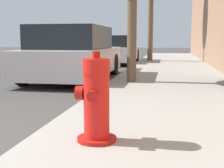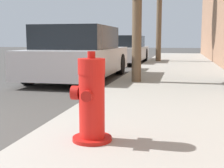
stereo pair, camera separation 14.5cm
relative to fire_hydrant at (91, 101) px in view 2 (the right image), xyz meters
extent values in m
cube|color=#99968E|center=(0.73, -0.32, -0.44)|extent=(2.80, 40.00, 0.13)
cylinder|color=#A91511|center=(0.00, 0.00, -0.35)|extent=(0.37, 0.37, 0.04)
cylinder|color=red|center=(0.00, 0.00, -0.04)|extent=(0.24, 0.24, 0.59)
cylinder|color=red|center=(0.00, 0.00, 0.32)|extent=(0.25, 0.25, 0.14)
cylinder|color=#A91511|center=(0.00, 0.00, 0.42)|extent=(0.07, 0.07, 0.06)
cylinder|color=#A91511|center=(0.00, -0.15, 0.07)|extent=(0.10, 0.06, 0.10)
cylinder|color=#A91511|center=(0.00, 0.15, 0.07)|extent=(0.10, 0.06, 0.10)
cylinder|color=#A91511|center=(-0.15, 0.00, 0.07)|extent=(0.07, 0.13, 0.13)
cube|color=#B7B7BC|center=(-1.86, 5.35, 0.00)|extent=(1.84, 4.34, 0.65)
cube|color=black|center=(-1.86, 5.18, 0.62)|extent=(1.70, 2.39, 0.58)
cylinder|color=black|center=(-2.70, 6.70, -0.18)|extent=(0.20, 0.63, 0.63)
cylinder|color=black|center=(-1.02, 6.70, -0.18)|extent=(0.20, 0.63, 0.63)
cylinder|color=black|center=(-2.70, 4.01, -0.18)|extent=(0.20, 0.63, 0.63)
cylinder|color=black|center=(-1.02, 4.01, -0.18)|extent=(0.20, 0.63, 0.63)
cube|color=silver|center=(-1.69, 11.23, -0.04)|extent=(1.73, 4.29, 0.57)
cube|color=black|center=(-1.69, 11.06, 0.49)|extent=(1.59, 2.36, 0.50)
cylinder|color=black|center=(-2.48, 12.56, -0.18)|extent=(0.20, 0.64, 0.64)
cylinder|color=black|center=(-0.91, 12.56, -0.18)|extent=(0.20, 0.64, 0.64)
cylinder|color=black|center=(-2.48, 9.90, -0.18)|extent=(0.20, 0.64, 0.64)
cylinder|color=black|center=(-0.91, 9.90, -0.18)|extent=(0.20, 0.64, 0.64)
cylinder|color=brown|center=(-0.17, 4.20, 0.88)|extent=(0.21, 0.21, 2.51)
cylinder|color=brown|center=(-0.18, 11.32, 1.29)|extent=(0.23, 0.23, 3.32)
camera|label=1|loc=(0.64, -2.72, 0.56)|focal=50.00mm
camera|label=2|loc=(0.78, -2.69, 0.56)|focal=50.00mm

